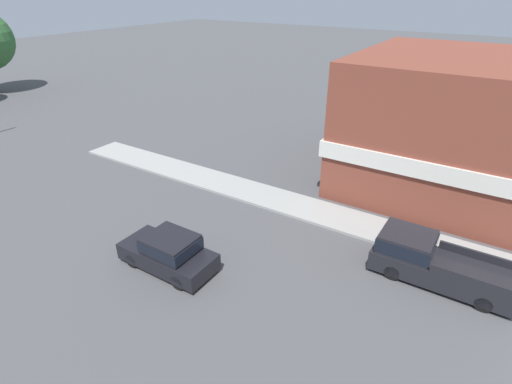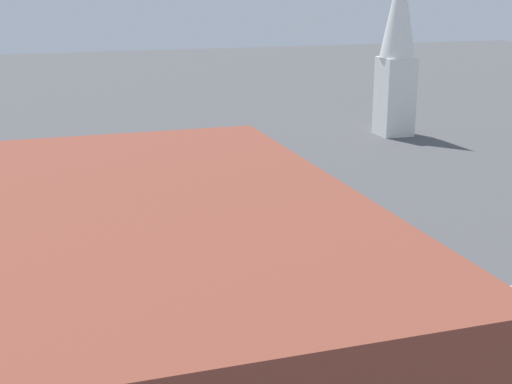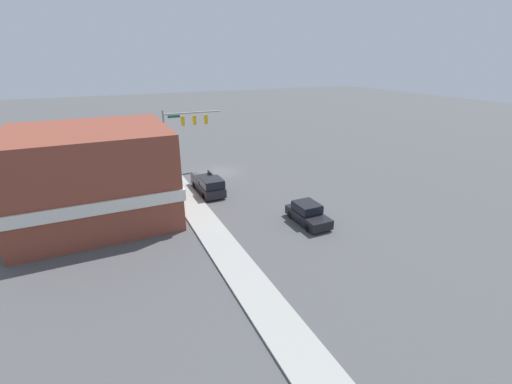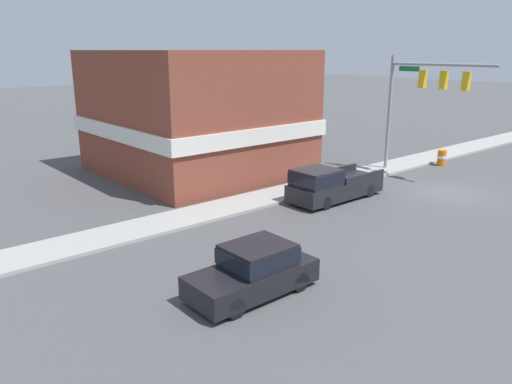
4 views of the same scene
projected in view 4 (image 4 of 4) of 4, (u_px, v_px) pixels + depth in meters
The scene contains 7 objects.
ground_plane at pixel (448, 193), 27.58m from camera, with size 200.00×200.00×0.00m, color #4C4C4F.
sidewalk_curb at pixel (365, 173), 31.74m from camera, with size 2.40×60.00×0.14m.
near_signal_assembly at pixel (423, 89), 29.96m from camera, with size 6.78×0.49×7.32m.
car_lead at pixel (254, 269), 16.04m from camera, with size 1.91×4.33×1.65m.
pickup_truck_parked at pixel (329, 184), 25.92m from camera, with size 2.00×5.56×1.85m.
construction_barrel at pixel (442, 158), 34.04m from camera, with size 0.59×0.59×1.08m.
corner_brick_building at pixel (195, 114), 31.63m from camera, with size 12.31×10.99×7.63m.
Camera 4 is at (-13.32, 25.26, 7.64)m, focal length 35.00 mm.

